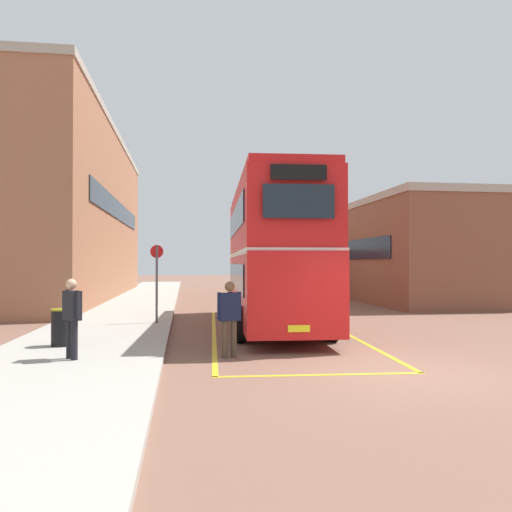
% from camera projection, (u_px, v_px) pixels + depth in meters
% --- Properties ---
extents(ground_plane, '(135.60, 135.60, 0.00)m').
position_uv_depth(ground_plane, '(270.00, 308.00, 24.25)').
color(ground_plane, brown).
extents(sidewalk_left, '(4.00, 57.60, 0.14)m').
position_uv_depth(sidewalk_left, '(136.00, 304.00, 25.72)').
color(sidewalk_left, '#A39E93').
rests_on(sidewalk_left, ground).
extents(brick_building_left, '(5.98, 25.85, 10.11)m').
position_uv_depth(brick_building_left, '(69.00, 215.00, 30.79)').
color(brick_building_left, '#9E6647').
rests_on(brick_building_left, ground).
extents(depot_building_right, '(7.30, 15.65, 5.64)m').
position_uv_depth(depot_building_right, '(409.00, 252.00, 29.99)').
color(depot_building_right, brown).
rests_on(depot_building_right, ground).
extents(double_decker_bus, '(3.18, 10.85, 4.75)m').
position_uv_depth(double_decker_bus, '(272.00, 252.00, 17.16)').
color(double_decker_bus, black).
rests_on(double_decker_bus, ground).
extents(single_deck_bus, '(3.21, 8.81, 3.02)m').
position_uv_depth(single_deck_bus, '(282.00, 270.00, 35.76)').
color(single_deck_bus, black).
rests_on(single_deck_bus, ground).
extents(pedestrian_boarding, '(0.56, 0.35, 1.73)m').
position_uv_depth(pedestrian_boarding, '(229.00, 313.00, 11.54)').
color(pedestrian_boarding, '#473828').
rests_on(pedestrian_boarding, ground).
extents(pedestrian_waiting_near, '(0.46, 0.51, 1.69)m').
position_uv_depth(pedestrian_waiting_near, '(72.00, 313.00, 10.63)').
color(pedestrian_waiting_near, black).
rests_on(pedestrian_waiting_near, sidewalk_left).
extents(litter_bin, '(0.52, 0.52, 0.90)m').
position_uv_depth(litter_bin, '(62.00, 327.00, 12.33)').
color(litter_bin, black).
rests_on(litter_bin, sidewalk_left).
extents(bus_stop_sign, '(0.43, 0.14, 2.62)m').
position_uv_depth(bus_stop_sign, '(157.00, 276.00, 17.09)').
color(bus_stop_sign, '#4C4C51').
rests_on(bus_stop_sign, sidewalk_left).
extents(bay_marking_yellow, '(4.81, 12.95, 0.01)m').
position_uv_depth(bay_marking_yellow, '(281.00, 335.00, 15.18)').
color(bay_marking_yellow, gold).
rests_on(bay_marking_yellow, ground).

